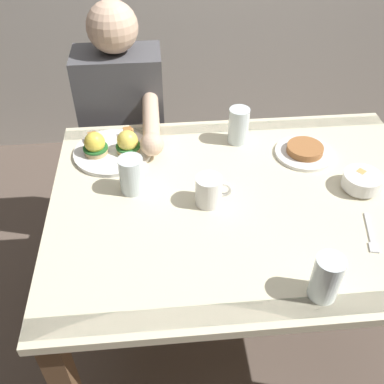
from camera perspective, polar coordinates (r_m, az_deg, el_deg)
ground_plane at (r=1.94m, az=5.15°, el=-17.28°), size 6.00×6.00×0.00m
dining_table at (r=1.44m, az=6.65°, el=-3.98°), size 1.20×0.90×0.74m
eggs_benedict_plate at (r=1.54m, az=-10.27°, el=5.71°), size 0.27×0.27×0.09m
fruit_bowl at (r=1.47m, az=21.08°, el=1.34°), size 0.12×0.12×0.06m
coffee_mug at (r=1.31m, az=2.27°, el=0.28°), size 0.11×0.08×0.09m
fork at (r=1.34m, az=22.10°, el=-5.13°), size 0.05×0.16×0.00m
water_glass_near at (r=1.12m, az=16.89°, el=-10.80°), size 0.07×0.07×0.13m
water_glass_far at (r=1.37m, az=-7.77°, el=1.95°), size 0.08×0.08×0.12m
water_glass_extra at (r=1.58m, az=6.02°, el=8.36°), size 0.07×0.07×0.13m
side_plate at (r=1.57m, az=14.33°, el=5.11°), size 0.20×0.20×0.04m
diner_person at (r=1.88m, az=-8.77°, el=8.67°), size 0.34×0.54×1.14m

